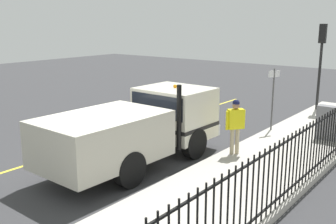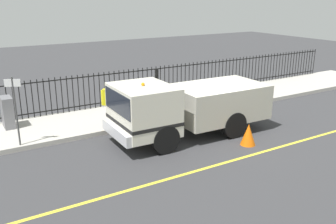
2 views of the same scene
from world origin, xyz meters
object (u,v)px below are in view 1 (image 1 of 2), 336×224
object	(u,v)px
traffic_cone	(64,151)
street_sign	(273,92)
work_truck	(143,124)
traffic_light_near	(321,49)
utility_cabinet	(328,123)
worker_standing	(235,121)

from	to	relation	value
traffic_cone	street_sign	distance (m)	7.79
work_truck	traffic_light_near	bearing A→B (deg)	80.27
work_truck	traffic_light_near	size ratio (longest dim) A/B	1.54
work_truck	street_sign	distance (m)	5.58
work_truck	utility_cabinet	bearing A→B (deg)	55.71
work_truck	worker_standing	distance (m)	2.81
utility_cabinet	traffic_cone	world-z (taller)	utility_cabinet
street_sign	traffic_cone	bearing A→B (deg)	-117.89
traffic_light_near	traffic_cone	xyz separation A→B (m)	(-3.79, -11.43, -2.56)
worker_standing	street_sign	bearing A→B (deg)	-139.14
traffic_cone	traffic_light_near	bearing A→B (deg)	71.64
work_truck	utility_cabinet	world-z (taller)	work_truck
worker_standing	street_sign	size ratio (longest dim) A/B	0.74
utility_cabinet	street_sign	xyz separation A→B (m)	(-2.05, -0.01, 0.86)
worker_standing	street_sign	world-z (taller)	street_sign
traffic_cone	street_sign	world-z (taller)	street_sign
traffic_light_near	street_sign	size ratio (longest dim) A/B	1.68
utility_cabinet	work_truck	bearing A→B (deg)	-125.76
worker_standing	traffic_light_near	bearing A→B (deg)	-143.29
work_truck	utility_cabinet	xyz separation A→B (m)	(3.81, 5.29, -0.43)
traffic_cone	street_sign	size ratio (longest dim) A/B	0.32
utility_cabinet	worker_standing	bearing A→B (deg)	-117.77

